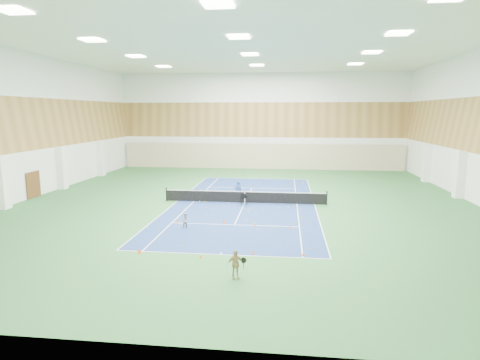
% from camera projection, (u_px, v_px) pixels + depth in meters
% --- Properties ---
extents(ground, '(40.00, 40.00, 0.00)m').
position_uv_depth(ground, '(245.00, 203.00, 31.88)').
color(ground, '#2A6230').
rests_on(ground, ground).
extents(room_shell, '(36.00, 40.00, 12.00)m').
position_uv_depth(room_shell, '(245.00, 127.00, 30.88)').
color(room_shell, white).
rests_on(room_shell, ground).
extents(wood_cladding, '(36.00, 40.00, 8.00)m').
position_uv_depth(wood_cladding, '(245.00, 101.00, 30.55)').
color(wood_cladding, '#A0733B').
rests_on(wood_cladding, room_shell).
extents(ceiling_light_grid, '(21.40, 25.40, 0.06)m').
position_uv_depth(ceiling_light_grid, '(245.00, 47.00, 29.90)').
color(ceiling_light_grid, white).
rests_on(ceiling_light_grid, room_shell).
extents(court_surface, '(10.97, 23.77, 0.01)m').
position_uv_depth(court_surface, '(245.00, 203.00, 31.88)').
color(court_surface, navy).
rests_on(court_surface, ground).
extents(tennis_balls_scatter, '(10.57, 22.77, 0.07)m').
position_uv_depth(tennis_balls_scatter, '(245.00, 202.00, 31.87)').
color(tennis_balls_scatter, yellow).
rests_on(tennis_balls_scatter, ground).
extents(tennis_net, '(12.80, 0.10, 1.10)m').
position_uv_depth(tennis_net, '(245.00, 196.00, 31.79)').
color(tennis_net, black).
rests_on(tennis_net, ground).
extents(back_curtain, '(35.40, 0.16, 3.20)m').
position_uv_depth(back_curtain, '(261.00, 156.00, 50.96)').
color(back_curtain, '#C6B793').
rests_on(back_curtain, ground).
extents(door_left_b, '(0.08, 1.80, 2.20)m').
position_uv_depth(door_left_b, '(33.00, 185.00, 33.72)').
color(door_left_b, '#593319').
rests_on(door_left_b, ground).
extents(coach, '(0.71, 0.58, 1.67)m').
position_uv_depth(coach, '(238.00, 191.00, 32.40)').
color(coach, '#204794').
rests_on(coach, ground).
extents(child_court, '(0.61, 0.59, 0.99)m').
position_uv_depth(child_court, '(186.00, 221.00, 24.78)').
color(child_court, '#9898A0').
rests_on(child_court, ground).
extents(child_apron, '(0.81, 0.57, 1.28)m').
position_uv_depth(child_apron, '(235.00, 264.00, 17.26)').
color(child_apron, tan).
rests_on(child_apron, ground).
extents(ball_cart, '(0.58, 0.58, 0.82)m').
position_uv_depth(ball_cart, '(244.00, 200.00, 31.10)').
color(ball_cart, black).
rests_on(ball_cart, ground).
extents(cone_svc_a, '(0.20, 0.20, 0.22)m').
position_uv_depth(cone_svc_a, '(178.00, 221.00, 26.14)').
color(cone_svc_a, '#D7510B').
rests_on(cone_svc_a, ground).
extents(cone_svc_b, '(0.21, 0.21, 0.23)m').
position_uv_depth(cone_svc_b, '(224.00, 222.00, 25.94)').
color(cone_svc_b, '#E74D0C').
rests_on(cone_svc_b, ground).
extents(cone_svc_c, '(0.17, 0.17, 0.19)m').
position_uv_depth(cone_svc_c, '(255.00, 225.00, 25.36)').
color(cone_svc_c, orange).
rests_on(cone_svc_c, ground).
extents(cone_svc_d, '(0.18, 0.18, 0.19)m').
position_uv_depth(cone_svc_d, '(290.00, 227.00, 24.79)').
color(cone_svc_d, '#DC5C0B').
rests_on(cone_svc_d, ground).
extents(cone_base_a, '(0.23, 0.23, 0.25)m').
position_uv_depth(cone_base_a, '(140.00, 251.00, 20.49)').
color(cone_base_a, '#FF550D').
rests_on(cone_base_a, ground).
extents(cone_base_b, '(0.18, 0.18, 0.20)m').
position_uv_depth(cone_base_b, '(201.00, 256.00, 19.76)').
color(cone_base_b, orange).
rests_on(cone_base_b, ground).
extents(cone_base_c, '(0.18, 0.18, 0.20)m').
position_uv_depth(cone_base_c, '(253.00, 252.00, 20.36)').
color(cone_base_c, '#F75F0D').
rests_on(cone_base_c, ground).
extents(cone_base_d, '(0.18, 0.18, 0.20)m').
position_uv_depth(cone_base_d, '(303.00, 254.00, 20.10)').
color(cone_base_d, '#E0590B').
rests_on(cone_base_d, ground).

